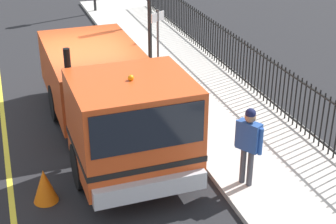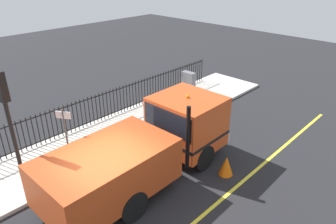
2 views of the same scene
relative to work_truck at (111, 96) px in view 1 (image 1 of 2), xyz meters
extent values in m
plane|color=#232326|center=(-0.31, 2.02, -1.32)|extent=(53.63, 53.63, 0.00)
cube|color=beige|center=(3.20, 2.02, -1.25)|extent=(3.13, 24.38, 0.13)
cube|color=yellow|center=(-2.47, 2.02, -1.31)|extent=(0.12, 21.94, 0.01)
cube|color=#D84C1E|center=(0.03, -1.74, 0.11)|extent=(2.36, 2.20, 1.89)
cube|color=black|center=(0.03, -1.74, 0.53)|extent=(2.18, 2.24, 0.83)
cube|color=#B8411A|center=(-0.03, 1.90, -0.15)|extent=(2.40, 4.10, 1.38)
cube|color=silver|center=(0.05, -2.91, -0.69)|extent=(2.21, 0.24, 0.36)
cube|color=black|center=(0.03, -1.74, -0.31)|extent=(2.39, 2.23, 0.12)
cylinder|color=black|center=(1.07, -1.40, -0.84)|extent=(0.32, 0.97, 0.96)
cylinder|color=black|center=(-1.02, -1.44, -0.84)|extent=(0.32, 0.97, 0.96)
cylinder|color=black|center=(1.01, 1.92, -0.84)|extent=(0.32, 0.97, 0.96)
cylinder|color=black|center=(-1.07, 1.88, -0.84)|extent=(0.32, 0.97, 0.96)
sphere|color=orange|center=(0.03, -1.74, 1.11)|extent=(0.12, 0.12, 0.12)
cylinder|color=black|center=(-1.00, -0.58, 0.30)|extent=(0.14, 0.14, 2.27)
cube|color=#264C99|center=(2.18, -2.63, -0.07)|extent=(0.44, 0.53, 0.61)
sphere|color=#997051|center=(2.18, -2.63, 0.34)|extent=(0.23, 0.23, 0.23)
sphere|color=#14193F|center=(2.18, -2.63, 0.42)|extent=(0.21, 0.21, 0.21)
cylinder|color=#3F3F47|center=(2.23, -2.70, -0.78)|extent=(0.12, 0.12, 0.81)
cylinder|color=#3F3F47|center=(2.14, -2.56, -0.78)|extent=(0.12, 0.12, 0.81)
cylinder|color=#264C99|center=(2.32, -2.86, -0.10)|extent=(0.09, 0.09, 0.58)
cylinder|color=#264C99|center=(2.04, -2.40, -0.10)|extent=(0.09, 0.09, 0.58)
cylinder|color=black|center=(4.52, -2.14, -0.51)|extent=(0.04, 0.04, 1.36)
cylinder|color=black|center=(4.52, -1.95, -0.51)|extent=(0.04, 0.04, 1.36)
cylinder|color=black|center=(4.52, -1.76, -0.51)|extent=(0.04, 0.04, 1.36)
cylinder|color=black|center=(4.52, -1.56, -0.51)|extent=(0.04, 0.04, 1.36)
cylinder|color=black|center=(4.52, -1.37, -0.51)|extent=(0.04, 0.04, 1.36)
cylinder|color=black|center=(4.52, -1.18, -0.51)|extent=(0.04, 0.04, 1.36)
cylinder|color=black|center=(4.52, -0.98, -0.51)|extent=(0.04, 0.04, 1.36)
cylinder|color=black|center=(4.52, -0.79, -0.51)|extent=(0.04, 0.04, 1.36)
cylinder|color=black|center=(4.52, -0.59, -0.51)|extent=(0.04, 0.04, 1.36)
cylinder|color=black|center=(4.52, -0.40, -0.51)|extent=(0.04, 0.04, 1.36)
cylinder|color=black|center=(4.52, -0.21, -0.51)|extent=(0.04, 0.04, 1.36)
cylinder|color=black|center=(4.52, -0.01, -0.51)|extent=(0.04, 0.04, 1.36)
cylinder|color=black|center=(4.52, 0.18, -0.51)|extent=(0.04, 0.04, 1.36)
cylinder|color=black|center=(4.52, 0.37, -0.51)|extent=(0.04, 0.04, 1.36)
cylinder|color=black|center=(4.52, 0.57, -0.51)|extent=(0.04, 0.04, 1.36)
cylinder|color=black|center=(4.52, 0.76, -0.51)|extent=(0.04, 0.04, 1.36)
cylinder|color=black|center=(4.52, 0.96, -0.51)|extent=(0.04, 0.04, 1.36)
cylinder|color=black|center=(4.52, 1.15, -0.51)|extent=(0.04, 0.04, 1.36)
cylinder|color=black|center=(4.52, 1.34, -0.51)|extent=(0.04, 0.04, 1.36)
cylinder|color=black|center=(4.52, 1.54, -0.51)|extent=(0.04, 0.04, 1.36)
cylinder|color=black|center=(4.52, 1.73, -0.51)|extent=(0.04, 0.04, 1.36)
cylinder|color=black|center=(4.52, 1.92, -0.51)|extent=(0.04, 0.04, 1.36)
cylinder|color=black|center=(4.52, 2.12, -0.51)|extent=(0.04, 0.04, 1.36)
cylinder|color=black|center=(4.52, 2.31, -0.51)|extent=(0.04, 0.04, 1.36)
cylinder|color=black|center=(4.52, 2.50, -0.51)|extent=(0.04, 0.04, 1.36)
cylinder|color=black|center=(4.52, 2.70, -0.51)|extent=(0.04, 0.04, 1.36)
cylinder|color=black|center=(4.52, 2.89, -0.51)|extent=(0.04, 0.04, 1.36)
cylinder|color=black|center=(4.52, 3.09, -0.51)|extent=(0.04, 0.04, 1.36)
cylinder|color=black|center=(4.52, 3.28, -0.51)|extent=(0.04, 0.04, 1.36)
cylinder|color=black|center=(4.52, 3.47, -0.51)|extent=(0.04, 0.04, 1.36)
cylinder|color=black|center=(4.52, 3.67, -0.51)|extent=(0.04, 0.04, 1.36)
cylinder|color=black|center=(4.52, 3.86, -0.51)|extent=(0.04, 0.04, 1.36)
cylinder|color=black|center=(4.52, 4.05, -0.51)|extent=(0.04, 0.04, 1.36)
cylinder|color=black|center=(4.52, 4.25, -0.51)|extent=(0.04, 0.04, 1.36)
cylinder|color=black|center=(4.52, 4.44, -0.51)|extent=(0.04, 0.04, 1.36)
cylinder|color=black|center=(4.52, 4.63, -0.51)|extent=(0.04, 0.04, 1.36)
cylinder|color=black|center=(4.52, 4.83, -0.51)|extent=(0.04, 0.04, 1.36)
cylinder|color=black|center=(4.52, 5.02, -0.51)|extent=(0.04, 0.04, 1.36)
cylinder|color=black|center=(4.52, 5.22, -0.51)|extent=(0.04, 0.04, 1.36)
cylinder|color=black|center=(4.52, 5.41, -0.51)|extent=(0.04, 0.04, 1.36)
cylinder|color=black|center=(4.52, 5.60, -0.51)|extent=(0.04, 0.04, 1.36)
cylinder|color=black|center=(4.52, 5.80, -0.51)|extent=(0.04, 0.04, 1.36)
cylinder|color=black|center=(4.52, 5.99, -0.51)|extent=(0.04, 0.04, 1.36)
cylinder|color=black|center=(4.52, 6.18, -0.51)|extent=(0.04, 0.04, 1.36)
cylinder|color=black|center=(4.52, 6.38, -0.51)|extent=(0.04, 0.04, 1.36)
cylinder|color=black|center=(4.52, 6.57, -0.51)|extent=(0.04, 0.04, 1.36)
cylinder|color=black|center=(4.52, 6.76, -0.51)|extent=(0.04, 0.04, 1.36)
cylinder|color=black|center=(4.52, 6.96, -0.51)|extent=(0.04, 0.04, 1.36)
cylinder|color=black|center=(4.52, 7.15, -0.51)|extent=(0.04, 0.04, 1.36)
cylinder|color=black|center=(4.52, 7.35, -0.51)|extent=(0.04, 0.04, 1.36)
cylinder|color=black|center=(4.52, 7.54, -0.51)|extent=(0.04, 0.04, 1.36)
cylinder|color=black|center=(4.52, 7.73, -0.51)|extent=(0.04, 0.04, 1.36)
cylinder|color=black|center=(4.52, 7.93, -0.51)|extent=(0.04, 0.04, 1.36)
cylinder|color=black|center=(4.52, 8.12, -0.51)|extent=(0.04, 0.04, 1.36)
cylinder|color=black|center=(4.52, 8.31, -0.51)|extent=(0.04, 0.04, 1.36)
cylinder|color=black|center=(4.52, 8.51, -0.51)|extent=(0.04, 0.04, 1.36)
cylinder|color=black|center=(4.52, 8.70, -0.51)|extent=(0.04, 0.04, 1.36)
cylinder|color=black|center=(4.52, 8.89, -0.51)|extent=(0.04, 0.04, 1.36)
cylinder|color=black|center=(4.52, 9.09, -0.51)|extent=(0.04, 0.04, 1.36)
cylinder|color=black|center=(4.52, 9.28, -0.51)|extent=(0.04, 0.04, 1.36)
cylinder|color=black|center=(4.52, 9.48, -0.51)|extent=(0.04, 0.04, 1.36)
cylinder|color=black|center=(4.52, 9.67, -0.51)|extent=(0.04, 0.04, 1.36)
cylinder|color=black|center=(4.52, 9.86, -0.51)|extent=(0.04, 0.04, 1.36)
cylinder|color=black|center=(4.52, 10.06, -0.51)|extent=(0.04, 0.04, 1.36)
cylinder|color=black|center=(4.52, 10.25, -0.51)|extent=(0.04, 0.04, 1.36)
cylinder|color=black|center=(4.52, 10.44, -0.51)|extent=(0.04, 0.04, 1.36)
cylinder|color=black|center=(4.52, 10.64, -0.51)|extent=(0.04, 0.04, 1.36)
cube|color=black|center=(4.52, 2.02, 0.06)|extent=(0.04, 20.72, 0.04)
cube|color=black|center=(4.52, 2.02, -1.03)|extent=(0.04, 20.72, 0.04)
cylinder|color=black|center=(2.01, 3.61, 0.84)|extent=(0.12, 0.12, 4.06)
cone|color=orange|center=(-1.80, -1.75, -0.96)|extent=(0.50, 0.50, 0.71)
cylinder|color=#4C4C4C|center=(1.80, 2.12, 0.08)|extent=(0.06, 0.06, 2.54)
cube|color=white|center=(1.80, 2.12, 1.15)|extent=(0.44, 0.29, 0.24)
camera|label=1|loc=(-2.21, -10.63, 4.78)|focal=54.95mm
camera|label=2|loc=(-6.58, 6.14, 5.48)|focal=33.59mm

